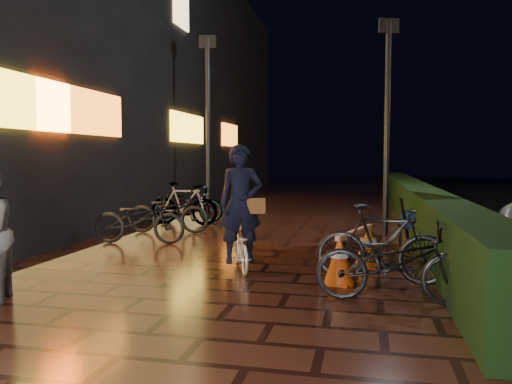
# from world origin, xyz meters

# --- Properties ---
(ground) EXTENTS (80.00, 80.00, 0.00)m
(ground) POSITION_xyz_m (0.00, 0.00, 0.00)
(ground) COLOR #381911
(ground) RESTS_ON ground
(hedge) EXTENTS (0.70, 20.00, 1.00)m
(hedge) POSITION_xyz_m (3.30, 8.00, 0.50)
(hedge) COLOR black
(hedge) RESTS_ON ground
(storefront_block) EXTENTS (12.09, 22.00, 9.00)m
(storefront_block) POSITION_xyz_m (-9.50, 11.50, 4.50)
(storefront_block) COLOR black
(storefront_block) RESTS_ON ground
(lamp_post_hedge) EXTENTS (0.44, 0.23, 4.65)m
(lamp_post_hedge) POSITION_xyz_m (2.48, 5.21, 2.56)
(lamp_post_hedge) COLOR black
(lamp_post_hedge) RESTS_ON ground
(lamp_post_sf) EXTENTS (0.49, 0.16, 5.07)m
(lamp_post_sf) POSITION_xyz_m (-2.30, 7.51, 2.79)
(lamp_post_sf) COLOR black
(lamp_post_sf) RESTS_ON ground
(cyclist) EXTENTS (0.92, 1.39, 1.88)m
(cyclist) POSITION_xyz_m (0.22, 1.18, 0.70)
(cyclist) COLOR white
(cyclist) RESTS_ON ground
(traffic_barrier) EXTENTS (0.84, 1.61, 0.66)m
(traffic_barrier) POSITION_xyz_m (1.90, 1.24, 0.33)
(traffic_barrier) COLOR #D6420B
(traffic_barrier) RESTS_ON ground
(cart_assembly) EXTENTS (0.51, 0.52, 0.94)m
(cart_assembly) POSITION_xyz_m (2.90, 3.88, 0.48)
(cart_assembly) COLOR black
(cart_assembly) RESTS_ON ground
(parked_bikes_storefront) EXTENTS (2.08, 4.07, 1.06)m
(parked_bikes_storefront) POSITION_xyz_m (-2.33, 4.78, 0.49)
(parked_bikes_storefront) COLOR black
(parked_bikes_storefront) RESTS_ON ground
(parked_bikes_hedge) EXTENTS (1.92, 1.57, 1.06)m
(parked_bikes_hedge) POSITION_xyz_m (2.32, 0.33, 0.50)
(parked_bikes_hedge) COLOR black
(parked_bikes_hedge) RESTS_ON ground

